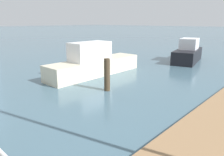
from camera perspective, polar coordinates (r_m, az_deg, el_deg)
The scene contains 4 objects.
floating_dock at distance 6.99m, azimuth 25.47°, elevation -13.24°, with size 11.08×2.00×0.18m, color #93704C.
dock_piling_2 at distance 10.04m, azimuth -1.35°, elevation 0.87°, with size 0.28×0.28×1.56m, color #473826.
moored_boat_3 at distance 18.71m, azimuth 19.76°, elevation 6.39°, with size 4.98×2.64×1.89m.
moored_boat_4 at distance 13.16m, azimuth -4.84°, elevation 4.04°, with size 6.60×1.58×2.05m.
Camera 1 is at (-4.01, 7.40, 3.22)m, focal length 33.95 mm.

